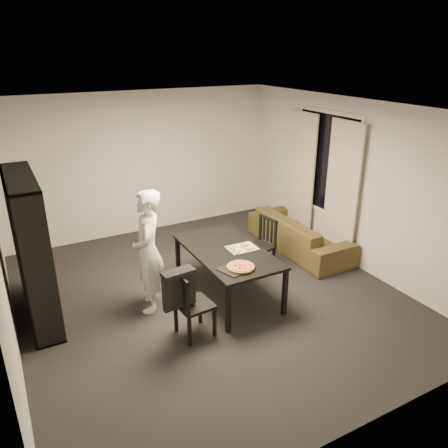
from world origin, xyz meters
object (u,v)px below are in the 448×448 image
chair_right (263,241)px  pepperoni_pizza (241,267)px  chair_left (188,301)px  person (148,252)px  dining_table (227,254)px  sofa (299,233)px  bookshelf (31,250)px  baking_tray (236,268)px

chair_right → pepperoni_pizza: (-0.97, -0.97, 0.24)m
chair_left → person: (-0.19, 0.83, 0.34)m
dining_table → chair_right: 0.97m
chair_right → sofa: size_ratio=0.41×
bookshelf → chair_left: bearing=-40.9°
chair_right → pepperoni_pizza: chair_right is taller
dining_table → pepperoni_pizza: pepperoni_pizza is taller
bookshelf → chair_left: size_ratio=2.19×
dining_table → sofa: 1.98m
person → sofa: person is taller
person → baking_tray: bearing=73.3°
dining_table → person: bearing=169.3°
sofa → bookshelf: bearing=90.4°
dining_table → chair_right: bearing=26.2°
dining_table → chair_left: (-0.87, -0.63, -0.14)m
bookshelf → chair_left: 2.07m
bookshelf → pepperoni_pizza: bookshelf is taller
dining_table → chair_left: bearing=-144.3°
person → baking_tray: size_ratio=4.16×
dining_table → sofa: bearing=21.7°
chair_left → person: person is taller
pepperoni_pizza → sofa: bearing=33.5°
chair_right → person: bearing=-93.0°
baking_tray → sofa: 2.37m
person → pepperoni_pizza: bearing=73.8°
chair_right → sofa: 1.01m
baking_tray → pepperoni_pizza: pepperoni_pizza is taller
person → pepperoni_pizza: 1.21m
baking_tray → person: bearing=141.2°
chair_left → baking_tray: chair_left is taller
chair_left → pepperoni_pizza: chair_left is taller
chair_left → pepperoni_pizza: (0.76, 0.08, 0.23)m
bookshelf → sofa: bearing=0.4°
person → dining_table: bearing=101.5°
bookshelf → sofa: 4.26m
bookshelf → chair_right: size_ratio=2.22×
baking_tray → pepperoni_pizza: size_ratio=1.14×
chair_left → baking_tray: bearing=-86.3°
chair_right → sofa: chair_right is taller
bookshelf → chair_right: bookshelf is taller
pepperoni_pizza → baking_tray: bearing=149.8°
sofa → baking_tray: bearing=122.1°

